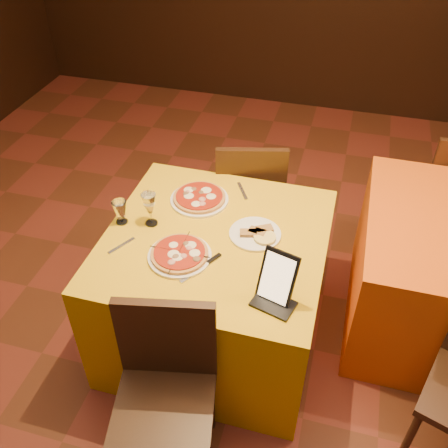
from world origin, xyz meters
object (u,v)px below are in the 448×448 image
(main_table, at_px, (216,288))
(wine_glass, at_px, (150,209))
(chair_main_near, at_px, (164,409))
(pizza_far, at_px, (199,198))
(chair_main_far, at_px, (249,194))
(tablet, at_px, (277,277))
(water_glass, at_px, (120,212))
(pizza_near, at_px, (180,255))

(main_table, distance_m, wine_glass, 0.58)
(main_table, bearing_deg, chair_main_near, -90.00)
(pizza_far, xyz_separation_m, wine_glass, (-0.18, -0.25, 0.08))
(chair_main_far, xyz_separation_m, pizza_far, (-0.17, -0.52, 0.31))
(chair_main_near, height_order, tablet, tablet)
(water_glass, bearing_deg, chair_main_near, -57.18)
(pizza_near, bearing_deg, chair_main_far, 82.76)
(tablet, bearing_deg, pizza_near, -178.45)
(wine_glass, relative_size, water_glass, 1.46)
(chair_main_near, distance_m, pizza_near, 0.69)
(wine_glass, height_order, water_glass, wine_glass)
(chair_main_far, height_order, pizza_far, chair_main_far)
(tablet, bearing_deg, chair_main_far, 124.29)
(pizza_far, bearing_deg, chair_main_near, -80.98)
(chair_main_near, bearing_deg, wine_glass, 101.58)
(pizza_near, relative_size, wine_glass, 1.61)
(main_table, relative_size, chair_main_far, 1.21)
(wine_glass, distance_m, tablet, 0.78)
(chair_main_far, bearing_deg, main_table, 76.09)
(chair_main_near, xyz_separation_m, pizza_near, (-0.12, 0.61, 0.31))
(chair_main_near, height_order, chair_main_far, same)
(chair_main_far, relative_size, wine_glass, 4.79)
(pizza_near, xyz_separation_m, water_glass, (-0.37, 0.17, 0.05))
(pizza_near, distance_m, pizza_far, 0.45)
(wine_glass, distance_m, water_glass, 0.16)
(chair_main_near, bearing_deg, main_table, 78.26)
(pizza_far, distance_m, wine_glass, 0.32)
(chair_main_far, distance_m, tablet, 1.23)
(wine_glass, bearing_deg, chair_main_far, 65.92)
(chair_main_far, xyz_separation_m, water_glass, (-0.50, -0.81, 0.36))
(chair_main_far, bearing_deg, chair_main_near, 76.09)
(pizza_near, distance_m, wine_glass, 0.31)
(chair_main_far, distance_m, pizza_far, 0.63)
(pizza_far, relative_size, tablet, 1.30)
(chair_main_far, bearing_deg, wine_glass, 52.00)
(chair_main_near, xyz_separation_m, pizza_far, (-0.17, 1.06, 0.31))
(chair_main_near, relative_size, pizza_near, 2.98)
(wine_glass, bearing_deg, main_table, -1.91)
(chair_main_far, distance_m, water_glass, 1.01)
(pizza_far, xyz_separation_m, water_glass, (-0.33, -0.28, 0.05))
(chair_main_far, relative_size, water_glass, 7.00)
(water_glass, relative_size, tablet, 0.53)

